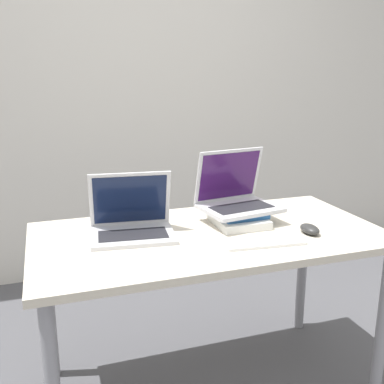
{
  "coord_description": "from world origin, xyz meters",
  "views": [
    {
      "loc": [
        -0.62,
        -1.27,
        1.38
      ],
      "look_at": [
        -0.08,
        0.37,
        0.92
      ],
      "focal_mm": 42.0,
      "sensor_mm": 36.0,
      "label": 1
    }
  ],
  "objects": [
    {
      "name": "laptop_left",
      "position": [
        -0.31,
        0.44,
        0.79
      ],
      "size": [
        0.36,
        0.29,
        0.26
      ],
      "color": "silver",
      "rests_on": "desk"
    },
    {
      "name": "wireless_keyboard",
      "position": [
        0.15,
        0.19,
        0.75
      ],
      "size": [
        0.32,
        0.15,
        0.01
      ],
      "color": "white",
      "rests_on": "desk"
    },
    {
      "name": "mouse",
      "position": [
        0.39,
        0.23,
        0.76
      ],
      "size": [
        0.06,
        0.11,
        0.04
      ],
      "color": "#2D2D2D",
      "rests_on": "desk"
    },
    {
      "name": "wall_back",
      "position": [
        0.0,
        1.78,
        1.35
      ],
      "size": [
        8.0,
        0.05,
        2.7
      ],
      "color": "silver",
      "rests_on": "ground_plane"
    },
    {
      "name": "desk",
      "position": [
        0.0,
        0.37,
        0.66
      ],
      "size": [
        1.44,
        0.74,
        0.74
      ],
      "color": "beige",
      "rests_on": "ground_plane"
    },
    {
      "name": "laptop_on_books",
      "position": [
        0.17,
        0.48,
        0.85
      ],
      "size": [
        0.36,
        0.3,
        0.26
      ],
      "color": "silver",
      "rests_on": "book_stack"
    },
    {
      "name": "book_stack",
      "position": [
        0.16,
        0.45,
        0.77
      ],
      "size": [
        0.22,
        0.28,
        0.06
      ],
      "color": "white",
      "rests_on": "desk"
    }
  ]
}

